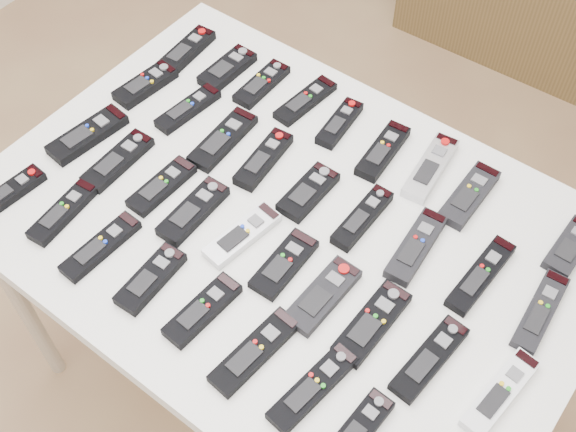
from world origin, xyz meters
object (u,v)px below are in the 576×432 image
Objects in this scene: remote_13 at (308,192)px; remote_29 at (63,212)px; remote_4 at (340,123)px; remote_25 at (372,323)px; remote_5 at (383,151)px; remote_26 at (429,359)px; remote_0 at (186,51)px; remote_32 at (203,310)px; remote_9 at (145,85)px; remote_24 at (323,295)px; remote_15 at (416,246)px; remote_33 at (255,351)px; remote_3 at (305,101)px; remote_16 at (481,275)px; remote_12 at (264,159)px; remote_28 at (10,192)px; remote_1 at (227,69)px; remote_17 at (540,311)px; remote_11 at (223,139)px; remote_8 at (570,247)px; remote_27 at (500,393)px; remote_35 at (358,430)px; remote_18 at (88,135)px; remote_30 at (101,246)px; remote_21 at (193,211)px; remote_19 at (118,161)px; table at (288,238)px; remote_23 at (284,264)px; remote_2 at (262,84)px; remote_20 at (162,186)px; remote_31 at (151,278)px; remote_7 at (469,195)px; remote_10 at (188,109)px.

remote_13 is 0.51m from remote_29.
remote_4 is 0.82× the size of remote_25.
remote_5 reaches higher than remote_26.
remote_0 is 0.74m from remote_32.
remote_9 is 0.50m from remote_13.
remote_24 is (0.17, -0.19, 0.00)m from remote_13.
remote_33 is (-0.11, -0.37, -0.00)m from remote_15.
remote_0 is 0.15m from remote_9.
remote_16 reaches higher than remote_3.
remote_12 is 1.10× the size of remote_28.
remote_17 is at bearing -8.99° from remote_1.
remote_3 is 0.92× the size of remote_11.
remote_15 is 0.14m from remote_16.
remote_27 is (0.03, -0.36, 0.00)m from remote_8.
remote_1 is 0.20m from remote_9.
remote_16 and remote_35 have the same top height.
remote_30 is at bearing -32.21° from remote_18.
remote_21 is at bearing -50.78° from remote_0.
remote_19 is at bearing -178.95° from remote_25.
remote_33 is (0.13, -0.27, 0.07)m from table.
remote_23 is (0.20, -0.19, -0.00)m from remote_12.
remote_15 reaches higher than remote_24.
remote_2 is at bearing 6.59° from remote_1.
remote_28 and remote_29 have the same top height.
remote_15 reaches higher than remote_3.
remote_19 is at bearing -176.00° from remote_20.
remote_31 is 0.13m from remote_32.
remote_5 is 0.59m from remote_9.
remote_21 is 0.39m from remote_28.
remote_26 is at bearing 5.81° from remote_18.
remote_12 is 1.15× the size of remote_35.
remote_27 is (0.82, -0.36, 0.00)m from remote_2.
remote_21 is 0.44m from remote_25.
remote_21 reaches higher than remote_17.
remote_25 is at bearing -174.52° from remote_26.
remote_15 reaches higher than remote_28.
remote_7 is 1.13× the size of remote_28.
table is 7.24× the size of remote_21.
remote_9 is 0.64m from remote_32.
remote_20 is 0.79m from remote_27.
remote_33 is (0.65, -0.53, -0.00)m from remote_0.
remote_27 is (0.36, 0.03, -0.00)m from remote_24.
remote_1 is 0.66m from remote_15.
remote_10 is 0.91× the size of remote_11.
remote_13 is 0.39m from remote_16.
remote_7 is (0.21, 0.00, 0.00)m from remote_5.
remote_30 is (0.04, -0.56, 0.00)m from remote_2.
remote_24 reaches higher than remote_11.
remote_11 is at bearing 128.77° from remote_32.
remote_7 is at bearing 78.18° from remote_15.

